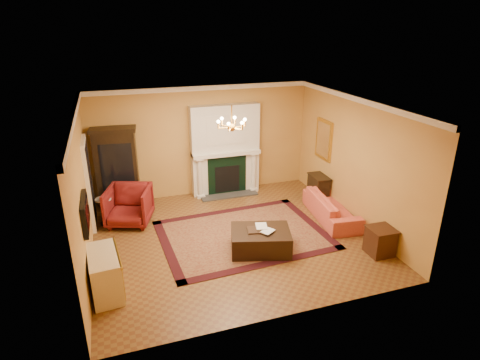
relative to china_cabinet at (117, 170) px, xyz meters
name	(u,v)px	position (x,y,z in m)	size (l,w,h in m)	color
floor	(233,238)	(2.30, -2.49, -1.03)	(6.00, 5.50, 0.02)	brown
ceiling	(232,105)	(2.30, -2.49, 1.99)	(6.00, 5.50, 0.02)	white
wall_back	(202,141)	(2.30, 0.27, 0.48)	(6.00, 0.02, 3.00)	#C39646
wall_front	(286,238)	(2.30, -5.25, 0.48)	(6.00, 0.02, 3.00)	#C39646
wall_left	(81,193)	(-0.71, -2.49, 0.48)	(0.02, 5.50, 3.00)	#C39646
wall_right	(355,161)	(5.31, -2.49, 0.48)	(0.02, 5.50, 3.00)	#C39646
fireplace	(225,152)	(2.90, 0.08, 0.18)	(1.90, 0.70, 2.50)	silver
crown_molding	(219,100)	(2.30, -1.53, 1.92)	(6.00, 5.50, 0.12)	white
doorway	(89,183)	(-0.66, -0.79, 0.03)	(0.08, 1.05, 2.10)	white
tv_panel	(85,213)	(-0.65, -3.09, 0.33)	(0.09, 0.95, 0.58)	black
gilt_mirror	(324,140)	(5.27, -1.09, 0.63)	(0.06, 0.76, 1.05)	gold
chandelier	(232,125)	(2.30, -2.49, 1.59)	(0.63, 0.55, 0.53)	gold
oriental_rug	(243,235)	(2.57, -2.45, -1.01)	(3.68, 2.76, 0.01)	#4D1410
china_cabinet	(117,170)	(0.00, 0.00, 0.00)	(1.02, 0.46, 2.04)	black
wingback_armchair	(129,204)	(0.16, -1.04, -0.51)	(0.99, 0.92, 1.02)	maroon
pedestal_table	(104,209)	(-0.40, -0.90, -0.63)	(0.37, 0.37, 0.66)	black
commode	(105,274)	(-0.43, -3.65, -0.62)	(0.50, 1.06, 0.79)	beige
coral_sofa	(332,204)	(4.90, -2.33, -0.63)	(1.99, 0.58, 0.78)	#E66549
end_table	(380,242)	(5.02, -4.10, -0.74)	(0.49, 0.49, 0.56)	#35190E
console_table	(318,189)	(5.08, -1.33, -0.66)	(0.36, 0.64, 0.71)	black
leather_ottoman	(261,240)	(2.70, -3.20, -0.77)	(1.23, 0.89, 0.46)	black
ottoman_tray	(257,230)	(2.64, -3.16, -0.53)	(0.41, 0.32, 0.03)	black
book_a	(256,221)	(2.64, -3.07, -0.36)	(0.23, 0.03, 0.32)	gray
book_b	(264,224)	(2.75, -3.24, -0.38)	(0.20, 0.02, 0.28)	gray
topiary_left	(197,146)	(2.10, 0.04, 0.43)	(0.14, 0.14, 0.39)	gray
topiary_right	(250,141)	(3.60, 0.04, 0.43)	(0.15, 0.15, 0.40)	gray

